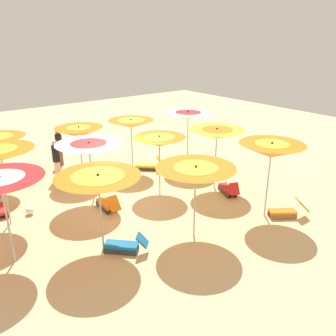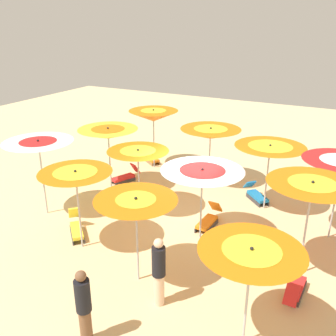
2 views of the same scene
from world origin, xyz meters
name	(u,v)px [view 2 (image 2 of 2)]	position (x,y,z in m)	size (l,w,h in m)	color
ground	(184,224)	(0.00, 0.00, -0.02)	(38.73, 38.73, 0.04)	beige
beach_umbrella_0	(153,116)	(3.72, 3.19, 2.26)	(2.02, 2.02, 2.54)	#B2B2B7
beach_umbrella_1	(108,134)	(1.05, 3.52, 2.16)	(2.14, 2.14, 2.39)	#B2B2B7
beach_umbrella_2	(39,147)	(-1.46, 4.29, 2.29)	(2.15, 2.15, 2.52)	#B2B2B7
beach_umbrella_3	(210,134)	(3.24, 0.49, 2.00)	(2.24, 2.24, 2.25)	#B2B2B7
beach_umbrella_4	(138,156)	(0.01, 1.63, 1.97)	(1.94, 1.94, 2.20)	#B2B2B7
beach_umbrella_5	(76,177)	(-2.47, 1.98, 2.10)	(1.93, 1.93, 2.31)	#B2B2B7
beach_umbrella_6	(270,151)	(2.17, -1.95, 2.02)	(2.25, 2.25, 2.27)	#B2B2B7
beach_umbrella_7	(202,175)	(-0.68, -0.83, 2.03)	(2.25, 2.25, 2.25)	#B2B2B7
beach_umbrella_8	(136,207)	(-2.95, -0.17, 1.98)	(1.91, 1.91, 2.23)	#B2B2B7
beach_umbrella_10	(312,190)	(-0.89, -3.61, 2.30)	(2.09, 2.09, 2.54)	#B2B2B7
beach_umbrella_11	(251,259)	(-3.64, -3.01, 1.95)	(1.93, 1.93, 2.20)	#B2B2B7
lounger_0	(256,195)	(2.65, -1.55, 0.20)	(1.11, 1.12, 0.56)	#333338
lounger_1	(125,177)	(1.87, 3.44, 0.21)	(1.24, 0.78, 0.64)	#333338
lounger_2	(208,220)	(0.20, -0.73, 0.22)	(1.29, 0.43, 0.67)	#333338
lounger_3	(295,289)	(-1.83, -3.67, 0.20)	(1.22, 0.36, 0.61)	#333338
lounger_4	(151,157)	(4.23, 3.66, 0.22)	(1.02, 1.25, 0.65)	olive
lounger_5	(76,228)	(-2.05, 2.54, 0.21)	(1.12, 1.15, 0.69)	#333338
beachgoer_0	(84,306)	(-5.05, -0.28, 0.87)	(0.30, 0.30, 1.67)	brown
beachgoer_1	(159,271)	(-3.46, -1.03, 0.88)	(0.30, 0.30, 1.68)	beige
beach_ball	(271,266)	(-1.10, -2.94, 0.14)	(0.27, 0.27, 0.27)	white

